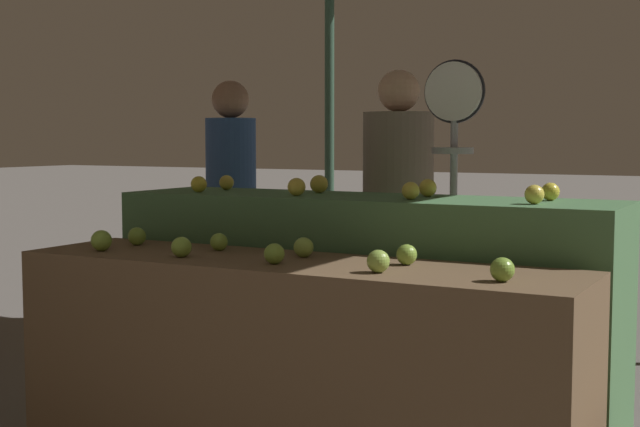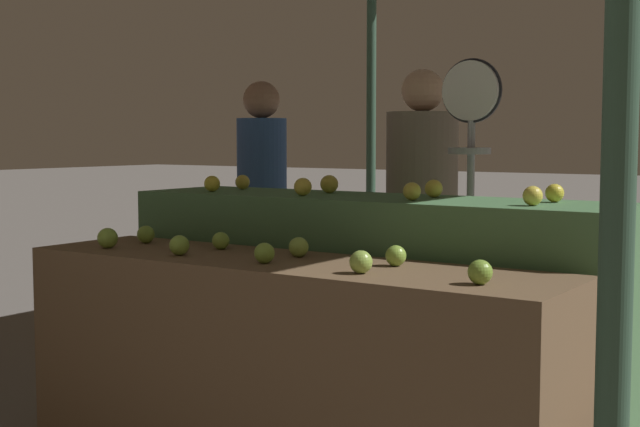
{
  "view_description": "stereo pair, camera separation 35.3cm",
  "coord_description": "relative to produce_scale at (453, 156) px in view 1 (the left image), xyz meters",
  "views": [
    {
      "loc": [
        1.63,
        -2.8,
        1.35
      ],
      "look_at": [
        -0.04,
        0.3,
        1.05
      ],
      "focal_mm": 50.0,
      "sensor_mm": 36.0,
      "label": 1
    },
    {
      "loc": [
        1.93,
        -2.62,
        1.35
      ],
      "look_at": [
        -0.04,
        0.3,
        1.05
      ],
      "focal_mm": 50.0,
      "sensor_mm": 36.0,
      "label": 2
    }
  ],
  "objects": [
    {
      "name": "apple_front_4",
      "position": [
        0.65,
        -1.34,
        -0.32
      ],
      "size": [
        0.08,
        0.08,
        0.08
      ],
      "primitive_type": "sphere",
      "color": "#7AA338",
      "rests_on": "display_counter_front"
    },
    {
      "name": "apple_front_3",
      "position": [
        0.23,
        -1.35,
        -0.32
      ],
      "size": [
        0.08,
        0.08,
        0.08
      ],
      "primitive_type": "sphere",
      "color": "#8EB247",
      "rests_on": "display_counter_front"
    },
    {
      "name": "apple_front_2",
      "position": [
        -0.18,
        -1.34,
        -0.33
      ],
      "size": [
        0.07,
        0.07,
        0.07
      ],
      "primitive_type": "sphere",
      "color": "#7AA338",
      "rests_on": "display_counter_front"
    },
    {
      "name": "apple_front_1",
      "position": [
        -0.59,
        -1.35,
        -0.32
      ],
      "size": [
        0.08,
        0.08,
        0.08
      ],
      "primitive_type": "sphere",
      "color": "#84AD3D",
      "rests_on": "display_counter_front"
    },
    {
      "name": "apple_front_6",
      "position": [
        -0.57,
        -1.12,
        -0.33
      ],
      "size": [
        0.07,
        0.07,
        0.07
      ],
      "primitive_type": "sphere",
      "color": "#84AD3D",
      "rests_on": "display_counter_front"
    },
    {
      "name": "apple_front_0",
      "position": [
        -0.98,
        -1.35,
        -0.32
      ],
      "size": [
        0.08,
        0.08,
        0.08
      ],
      "primitive_type": "sphere",
      "color": "#84AD3D",
      "rests_on": "display_counter_front"
    },
    {
      "name": "apple_back_5",
      "position": [
        -0.43,
        -0.54,
        -0.12
      ],
      "size": [
        0.08,
        0.08,
        0.08
      ],
      "primitive_type": "sphere",
      "color": "gold",
      "rests_on": "display_counter_back"
    },
    {
      "name": "apple_back_7",
      "position": [
        0.6,
        -0.53,
        -0.13
      ],
      "size": [
        0.07,
        0.07,
        0.07
      ],
      "primitive_type": "sphere",
      "color": "gold",
      "rests_on": "display_counter_back"
    },
    {
      "name": "apple_back_6",
      "position": [
        0.08,
        -0.54,
        -0.12
      ],
      "size": [
        0.08,
        0.08,
        0.08
      ],
      "primitive_type": "sphere",
      "color": "yellow",
      "rests_on": "display_counter_back"
    },
    {
      "name": "apple_back_2",
      "position": [
        0.09,
        -0.74,
        -0.12
      ],
      "size": [
        0.07,
        0.07,
        0.07
      ],
      "primitive_type": "sphere",
      "color": "gold",
      "rests_on": "display_counter_back"
    },
    {
      "name": "person_vendor_at_scale",
      "position": [
        -0.43,
        0.35,
        -0.28
      ],
      "size": [
        0.47,
        0.47,
        1.71
      ],
      "rotation": [
        0.0,
        0.0,
        2.85
      ],
      "color": "#2D2D38",
      "rests_on": "ground_plane"
    },
    {
      "name": "person_customer_left",
      "position": [
        -1.53,
        0.38,
        -0.27
      ],
      "size": [
        0.35,
        0.35,
        1.68
      ],
      "rotation": [
        0.0,
        0.0,
        3.31
      ],
      "color": "#2D2D38",
      "rests_on": "ground_plane"
    },
    {
      "name": "apple_back_3",
      "position": [
        0.59,
        -0.75,
        -0.12
      ],
      "size": [
        0.07,
        0.07,
        0.07
      ],
      "primitive_type": "sphere",
      "color": "yellow",
      "rests_on": "display_counter_back"
    },
    {
      "name": "apple_back_0",
      "position": [
        -0.94,
        -0.75,
        -0.12
      ],
      "size": [
        0.07,
        0.07,
        0.07
      ],
      "primitive_type": "sphere",
      "color": "gold",
      "rests_on": "display_counter_back"
    },
    {
      "name": "display_counter_front",
      "position": [
        -0.17,
        -1.24,
        -0.81
      ],
      "size": [
        2.16,
        0.55,
        0.9
      ],
      "primitive_type": "cube",
      "color": "brown",
      "rests_on": "ground_plane"
    },
    {
      "name": "apple_back_1",
      "position": [
        -0.43,
        -0.76,
        -0.12
      ],
      "size": [
        0.08,
        0.08,
        0.08
      ],
      "primitive_type": "sphere",
      "color": "yellow",
      "rests_on": "display_counter_back"
    },
    {
      "name": "apple_front_7",
      "position": [
        -0.18,
        -1.13,
        -0.33
      ],
      "size": [
        0.08,
        0.08,
        0.08
      ],
      "primitive_type": "sphere",
      "color": "#8EB247",
      "rests_on": "display_counter_front"
    },
    {
      "name": "apple_back_4",
      "position": [
        -0.94,
        -0.53,
        -0.13
      ],
      "size": [
        0.07,
        0.07,
        0.07
      ],
      "primitive_type": "sphere",
      "color": "gold",
      "rests_on": "display_counter_back"
    },
    {
      "name": "display_counter_back",
      "position": [
        -0.17,
        -0.64,
        -0.71
      ],
      "size": [
        2.16,
        0.55,
        1.1
      ],
      "primitive_type": "cube",
      "color": "#4C7A4C",
      "rests_on": "ground_plane"
    },
    {
      "name": "apple_front_5",
      "position": [
        -0.98,
        -1.14,
        -0.33
      ],
      "size": [
        0.08,
        0.08,
        0.08
      ],
      "primitive_type": "sphere",
      "color": "#7AA338",
      "rests_on": "display_counter_front"
    },
    {
      "name": "produce_scale",
      "position": [
        0.0,
        0.0,
        0.0
      ],
      "size": [
        0.3,
        0.2,
        1.72
      ],
      "color": "#99999E",
      "rests_on": "ground_plane"
    },
    {
      "name": "apple_front_8",
      "position": [
        0.24,
        -1.14,
        -0.33
      ],
      "size": [
        0.07,
        0.07,
        0.07
      ],
      "primitive_type": "sphere",
      "color": "#84AD3D",
      "rests_on": "display_counter_front"
    }
  ]
}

